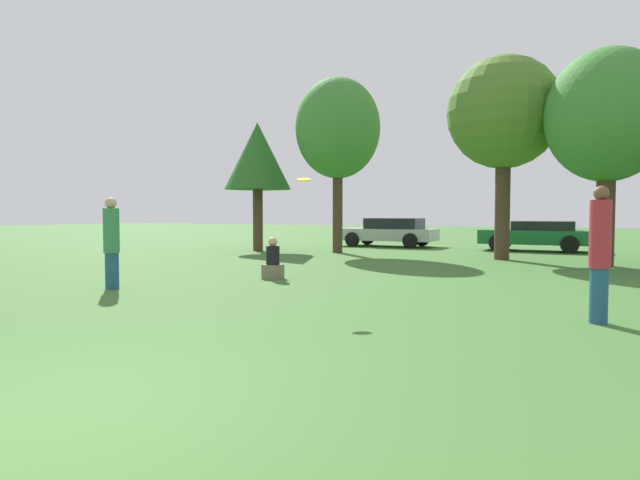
{
  "coord_description": "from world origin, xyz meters",
  "views": [
    {
      "loc": [
        3.66,
        -2.6,
        1.53
      ],
      "look_at": [
        -0.6,
        5.99,
        1.05
      ],
      "focal_mm": 30.83,
      "sensor_mm": 36.0,
      "label": 1
    }
  ],
  "objects_px": {
    "tree_0": "(258,157)",
    "tree_2": "(504,114)",
    "parked_car_green": "(537,235)",
    "frisbee": "(304,180)",
    "person_thrower": "(112,242)",
    "person_catcher": "(600,253)",
    "bystander_sitting": "(273,262)",
    "tree_1": "(338,129)",
    "parked_car_silver": "(390,231)",
    "tree_3": "(608,117)"
  },
  "relations": [
    {
      "from": "person_thrower",
      "to": "tree_2",
      "type": "xyz_separation_m",
      "value": [
        6.0,
        10.74,
        3.79
      ]
    },
    {
      "from": "person_thrower",
      "to": "tree_1",
      "type": "bearing_deg",
      "value": 87.58
    },
    {
      "from": "tree_3",
      "to": "parked_car_silver",
      "type": "bearing_deg",
      "value": 144.71
    },
    {
      "from": "person_thrower",
      "to": "tree_0",
      "type": "relative_size",
      "value": 0.36
    },
    {
      "from": "person_catcher",
      "to": "frisbee",
      "type": "height_order",
      "value": "frisbee"
    },
    {
      "from": "tree_3",
      "to": "person_catcher",
      "type": "bearing_deg",
      "value": -91.41
    },
    {
      "from": "tree_0",
      "to": "tree_3",
      "type": "relative_size",
      "value": 0.83
    },
    {
      "from": "frisbee",
      "to": "tree_0",
      "type": "xyz_separation_m",
      "value": [
        -7.66,
        10.43,
        1.67
      ]
    },
    {
      "from": "tree_0",
      "to": "tree_1",
      "type": "bearing_deg",
      "value": 9.43
    },
    {
      "from": "tree_2",
      "to": "tree_3",
      "type": "height_order",
      "value": "tree_2"
    },
    {
      "from": "frisbee",
      "to": "bystander_sitting",
      "type": "bearing_deg",
      "value": 130.07
    },
    {
      "from": "tree_0",
      "to": "tree_2",
      "type": "distance_m",
      "value": 9.45
    },
    {
      "from": "frisbee",
      "to": "tree_3",
      "type": "xyz_separation_m",
      "value": [
        4.71,
        9.47,
        2.16
      ]
    },
    {
      "from": "tree_0",
      "to": "person_catcher",
      "type": "bearing_deg",
      "value": -39.99
    },
    {
      "from": "tree_1",
      "to": "parked_car_silver",
      "type": "relative_size",
      "value": 1.53
    },
    {
      "from": "person_catcher",
      "to": "tree_0",
      "type": "relative_size",
      "value": 0.37
    },
    {
      "from": "person_catcher",
      "to": "tree_2",
      "type": "height_order",
      "value": "tree_2"
    },
    {
      "from": "parked_car_green",
      "to": "frisbee",
      "type": "bearing_deg",
      "value": 80.87
    },
    {
      "from": "person_thrower",
      "to": "tree_3",
      "type": "bearing_deg",
      "value": 44.17
    },
    {
      "from": "person_thrower",
      "to": "parked_car_silver",
      "type": "xyz_separation_m",
      "value": [
        0.37,
        15.78,
        -0.26
      ]
    },
    {
      "from": "bystander_sitting",
      "to": "parked_car_green",
      "type": "relative_size",
      "value": 0.23
    },
    {
      "from": "parked_car_silver",
      "to": "tree_0",
      "type": "bearing_deg",
      "value": 53.39
    },
    {
      "from": "tree_3",
      "to": "tree_2",
      "type": "bearing_deg",
      "value": 160.84
    },
    {
      "from": "parked_car_silver",
      "to": "parked_car_green",
      "type": "xyz_separation_m",
      "value": [
        6.29,
        -0.28,
        -0.03
      ]
    },
    {
      "from": "bystander_sitting",
      "to": "parked_car_green",
      "type": "bearing_deg",
      "value": 69.82
    },
    {
      "from": "tree_2",
      "to": "parked_car_green",
      "type": "relative_size",
      "value": 1.57
    },
    {
      "from": "tree_2",
      "to": "parked_car_silver",
      "type": "bearing_deg",
      "value": 138.07
    },
    {
      "from": "person_thrower",
      "to": "tree_3",
      "type": "xyz_separation_m",
      "value": [
        8.96,
        9.71,
        3.31
      ]
    },
    {
      "from": "bystander_sitting",
      "to": "tree_1",
      "type": "xyz_separation_m",
      "value": [
        -2.16,
        8.32,
        4.33
      ]
    },
    {
      "from": "bystander_sitting",
      "to": "parked_car_green",
      "type": "xyz_separation_m",
      "value": [
        4.64,
        12.62,
        0.26
      ]
    },
    {
      "from": "frisbee",
      "to": "tree_0",
      "type": "distance_m",
      "value": 13.04
    },
    {
      "from": "bystander_sitting",
      "to": "tree_2",
      "type": "relative_size",
      "value": 0.15
    },
    {
      "from": "bystander_sitting",
      "to": "tree_2",
      "type": "xyz_separation_m",
      "value": [
        3.97,
        7.85,
        4.34
      ]
    },
    {
      "from": "frisbee",
      "to": "parked_car_green",
      "type": "relative_size",
      "value": 0.06
    },
    {
      "from": "tree_2",
      "to": "parked_car_green",
      "type": "height_order",
      "value": "tree_2"
    },
    {
      "from": "tree_2",
      "to": "parked_car_silver",
      "type": "xyz_separation_m",
      "value": [
        -5.62,
        5.05,
        -4.05
      ]
    },
    {
      "from": "tree_2",
      "to": "parked_car_silver",
      "type": "height_order",
      "value": "tree_2"
    },
    {
      "from": "frisbee",
      "to": "tree_1",
      "type": "distance_m",
      "value": 12.1
    },
    {
      "from": "tree_0",
      "to": "tree_2",
      "type": "xyz_separation_m",
      "value": [
        9.4,
        0.07,
        0.97
      ]
    },
    {
      "from": "tree_1",
      "to": "parked_car_silver",
      "type": "height_order",
      "value": "tree_1"
    },
    {
      "from": "person_thrower",
      "to": "person_catcher",
      "type": "relative_size",
      "value": 0.97
    },
    {
      "from": "person_catcher",
      "to": "tree_0",
      "type": "xyz_separation_m",
      "value": [
        -12.14,
        10.19,
        2.78
      ]
    },
    {
      "from": "person_catcher",
      "to": "tree_1",
      "type": "relative_size",
      "value": 0.28
    },
    {
      "from": "person_thrower",
      "to": "frisbee",
      "type": "bearing_deg",
      "value": 0.04
    },
    {
      "from": "person_thrower",
      "to": "frisbee",
      "type": "distance_m",
      "value": 4.41
    },
    {
      "from": "tree_2",
      "to": "frisbee",
      "type": "bearing_deg",
      "value": -99.44
    },
    {
      "from": "bystander_sitting",
      "to": "parked_car_silver",
      "type": "relative_size",
      "value": 0.22
    },
    {
      "from": "person_catcher",
      "to": "tree_2",
      "type": "distance_m",
      "value": 11.26
    },
    {
      "from": "person_thrower",
      "to": "person_catcher",
      "type": "distance_m",
      "value": 8.75
    },
    {
      "from": "person_catcher",
      "to": "tree_0",
      "type": "height_order",
      "value": "tree_0"
    }
  ]
}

